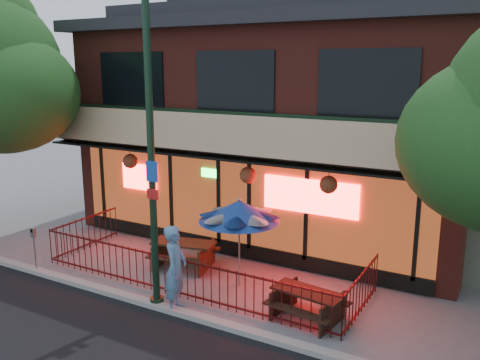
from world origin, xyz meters
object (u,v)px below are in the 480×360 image
object	(u,v)px
parking_meter_near	(34,242)
picnic_table_right	(307,301)
patio_umbrella	(239,211)
pedestrian	(176,269)
street_light	(152,172)
picnic_table_left	(184,250)

from	to	relation	value
parking_meter_near	picnic_table_right	bearing A→B (deg)	9.24
picnic_table_right	parking_meter_near	size ratio (longest dim) A/B	1.36
patio_umbrella	parking_meter_near	size ratio (longest dim) A/B	1.81
pedestrian	parking_meter_near	xyz separation A→B (m)	(-4.52, -0.13, -0.15)
street_light	picnic_table_right	world-z (taller)	street_light
street_light	picnic_table_right	distance (m)	4.38
picnic_table_left	pedestrian	xyz separation A→B (m)	(1.32, -2.14, 0.52)
street_light	picnic_table_left	xyz separation A→B (m)	(-0.80, 2.19, -2.67)
picnic_table_left	pedestrian	bearing A→B (deg)	-58.21
picnic_table_left	picnic_table_right	size ratio (longest dim) A/B	1.14
picnic_table_right	parking_meter_near	distance (m)	7.37
pedestrian	parking_meter_near	size ratio (longest dim) A/B	1.59
picnic_table_left	picnic_table_right	world-z (taller)	picnic_table_left
parking_meter_near	pedestrian	bearing A→B (deg)	1.65
picnic_table_left	patio_umbrella	distance (m)	2.42
patio_umbrella	pedestrian	size ratio (longest dim) A/B	1.14
picnic_table_left	street_light	bearing A→B (deg)	-69.87
patio_umbrella	picnic_table_left	bearing A→B (deg)	171.63
patio_umbrella	parking_meter_near	world-z (taller)	patio_umbrella
street_light	pedestrian	size ratio (longest dim) A/B	3.51
picnic_table_left	patio_umbrella	size ratio (longest dim) A/B	0.85
picnic_table_left	picnic_table_right	distance (m)	4.20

